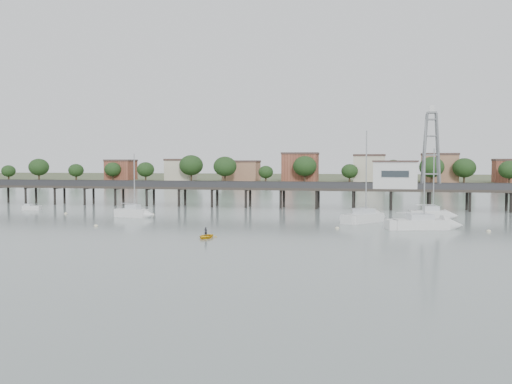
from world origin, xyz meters
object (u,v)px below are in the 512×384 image
sailboat_b (138,213)px  sailboat_d (432,224)px  pier (265,188)px  sailboat_f (437,215)px  yellow_dinghy (206,238)px  lattice_tower (431,151)px  white_tender (32,208)px  sailboat_c (370,217)px

sailboat_b → sailboat_d: bearing=-0.8°
pier → sailboat_f: bearing=-28.1°
sailboat_f → yellow_dinghy: (-28.99, -29.84, -0.65)m
sailboat_f → sailboat_d: bearing=-110.4°
lattice_tower → sailboat_f: (-0.29, -16.64, -10.45)m
sailboat_d → white_tender: bearing=151.2°
sailboat_c → sailboat_f: (10.35, 6.65, 0.01)m
sailboat_c → sailboat_f: size_ratio=1.24×
lattice_tower → sailboat_d: lattice_tower is taller
white_tender → sailboat_c: bearing=-14.9°
sailboat_b → yellow_dinghy: bearing=-42.4°
lattice_tower → white_tender: bearing=-168.1°
sailboat_c → yellow_dinghy: 29.77m
sailboat_c → white_tender: size_ratio=4.18×
sailboat_c → sailboat_b: sailboat_c is taller
sailboat_c → white_tender: sailboat_c is taller
sailboat_f → white_tender: bearing=166.4°
sailboat_f → sailboat_b: bearing=176.5°
sailboat_c → white_tender: 63.07m
lattice_tower → sailboat_c: size_ratio=1.07×
lattice_tower → yellow_dinghy: bearing=-122.2°
sailboat_d → pier: bearing=116.9°
sailboat_d → yellow_dinghy: bearing=-166.7°
sailboat_d → sailboat_b: bearing=155.2°
pier → lattice_tower: 32.34m
lattice_tower → sailboat_c: bearing=-114.6°
lattice_tower → white_tender: 75.58m
pier → lattice_tower: bearing=0.0°
lattice_tower → sailboat_d: 32.92m
pier → sailboat_b: sailboat_b is taller
pier → sailboat_d: size_ratio=9.64×
sailboat_f → yellow_dinghy: size_ratio=3.86×
pier → lattice_tower: size_ratio=9.68×
white_tender → yellow_dinghy: yellow_dinghy is taller
sailboat_c → sailboat_d: sailboat_d is taller
pier → sailboat_c: (20.86, -23.28, -3.16)m
sailboat_d → yellow_dinghy: 31.08m
sailboat_c → sailboat_f: bearing=-21.3°
pier → sailboat_f: 35.51m
sailboat_b → white_tender: bearing=168.4°
sailboat_c → sailboat_b: (-37.21, -1.00, 0.02)m
pier → sailboat_f: (31.21, -16.64, -3.14)m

